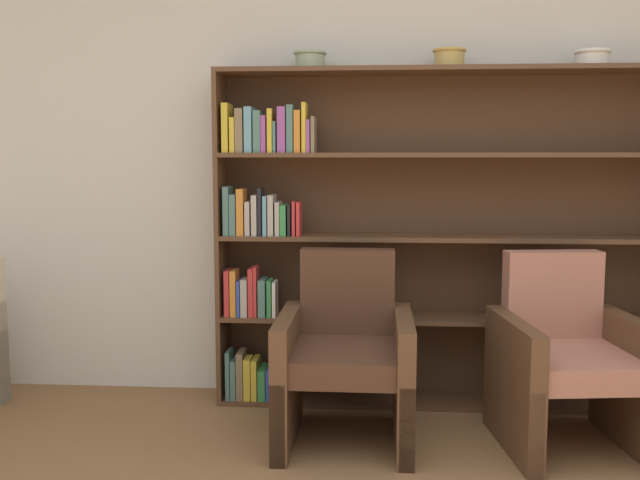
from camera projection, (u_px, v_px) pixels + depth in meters
name	position (u px, v px, depth m)	size (l,w,h in m)	color
wall_back	(393.00, 157.00, 4.06)	(12.00, 0.06, 2.75)	silver
bookshelf	(408.00, 239.00, 3.94)	(2.52, 0.30, 1.85)	brown
bowl_slate	(310.00, 59.00, 3.84)	(0.18, 0.18, 0.10)	gray
bowl_cream	(449.00, 57.00, 3.79)	(0.18, 0.18, 0.10)	tan
bowl_brass	(592.00, 57.00, 3.74)	(0.19, 0.19, 0.09)	silver
armchair_leather	(346.00, 358.00, 3.47)	(0.64, 0.68, 0.91)	brown
armchair_cushioned	(568.00, 362.00, 3.40)	(0.72, 0.75, 0.91)	brown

